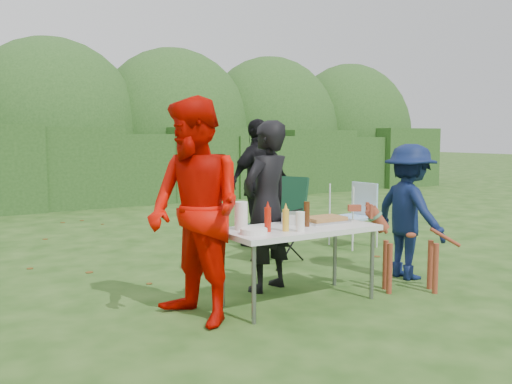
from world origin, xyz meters
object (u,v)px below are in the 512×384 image
person_black_puffy (259,183)px  beer_bottle (307,214)px  person_cook (267,206)px  folding_table (299,232)px  ketchup_bottle (268,220)px  child (409,212)px  person_red_jacket (195,211)px  camping_chair (277,219)px  paper_towel_roll (241,216)px  dog (411,249)px  lawn_chair (353,214)px  mustard_bottle (286,220)px

person_black_puffy → beer_bottle: bearing=56.4°
person_cook → person_black_puffy: bearing=-137.8°
folding_table → ketchup_bottle: size_ratio=6.82×
child → ketchup_bottle: size_ratio=6.86×
person_red_jacket → camping_chair: bearing=117.6°
folding_table → ketchup_bottle: (-0.40, -0.06, 0.16)m
camping_chair → paper_towel_roll: camping_chair is taller
dog → child: bearing=-104.0°
paper_towel_roll → beer_bottle: bearing=-15.5°
lawn_chair → mustard_bottle: mustard_bottle is taller
folding_table → dog: (1.20, -0.29, -0.24)m
child → paper_towel_roll: 2.15m
ketchup_bottle → paper_towel_roll: paper_towel_roll is taller
folding_table → person_black_puffy: 2.75m
dog → lawn_chair: (1.05, 2.05, 0.02)m
camping_chair → mustard_bottle: bearing=33.4°
person_cook → person_black_puffy: size_ratio=0.95×
child → person_black_puffy: bearing=14.5°
person_red_jacket → dog: 2.36m
child → person_red_jacket: bearing=94.9°
person_red_jacket → folding_table: bearing=77.1°
mustard_bottle → person_black_puffy: bearing=62.5°
child → mustard_bottle: child is taller
camping_chair → dog: bearing=77.9°
lawn_chair → ketchup_bottle: size_ratio=4.21×
person_red_jacket → camping_chair: person_red_jacket is taller
lawn_chair → paper_towel_roll: size_ratio=3.56×
person_red_jacket → dog: bearing=70.4°
ketchup_bottle → beer_bottle: beer_bottle is taller
person_red_jacket → child: (2.67, 0.07, -0.21)m
lawn_chair → dog: bearing=58.2°
person_black_puffy → child: 2.46m
camping_chair → paper_towel_roll: 1.97m
child → mustard_bottle: bearing=100.3°
folding_table → paper_towel_roll: paper_towel_roll is taller
person_black_puffy → camping_chair: size_ratio=1.70×
ketchup_bottle → person_cook: bearing=57.9°
person_black_puffy → paper_towel_roll: size_ratio=7.09×
folding_table → child: (1.59, 0.09, 0.07)m
person_black_puffy → ketchup_bottle: bearing=48.4°
person_black_puffy → person_red_jacket: bearing=37.5°
camping_chair → beer_bottle: 1.76m
camping_chair → lawn_chair: camping_chair is taller
person_cook → beer_bottle: 0.57m
person_red_jacket → child: size_ratio=1.28×
person_red_jacket → paper_towel_roll: person_red_jacket is taller
folding_table → camping_chair: camping_chair is taller
folding_table → person_black_puffy: person_black_puffy is taller
person_cook → ketchup_bottle: (-0.38, -0.60, -0.03)m
person_red_jacket → mustard_bottle: (0.83, -0.15, -0.13)m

